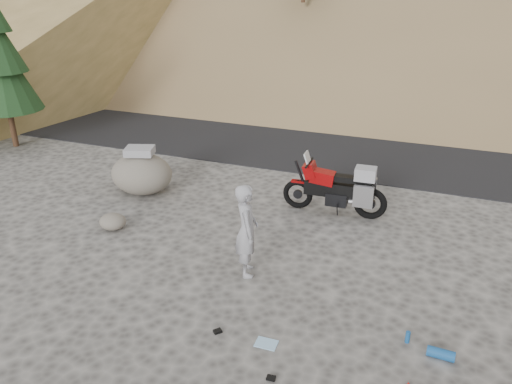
% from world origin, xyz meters
% --- Properties ---
extents(ground, '(140.00, 140.00, 0.00)m').
position_xyz_m(ground, '(0.00, 0.00, 0.00)').
color(ground, '#474542').
rests_on(ground, ground).
extents(road, '(120.00, 7.00, 0.05)m').
position_xyz_m(road, '(0.00, 9.00, 0.00)').
color(road, black).
rests_on(road, ground).
extents(motorcycle, '(2.49, 0.78, 1.48)m').
position_xyz_m(motorcycle, '(0.17, 3.34, 0.63)').
color(motorcycle, black).
rests_on(motorcycle, ground).
extents(man, '(0.68, 0.79, 1.82)m').
position_xyz_m(man, '(-0.87, 0.17, 0.00)').
color(man, '#96969B').
rests_on(man, ground).
extents(boulder, '(1.78, 1.57, 1.23)m').
position_xyz_m(boulder, '(-4.86, 2.72, 0.54)').
color(boulder, '#56514A').
rests_on(boulder, ground).
extents(small_rock, '(0.63, 0.58, 0.36)m').
position_xyz_m(small_rock, '(-4.35, 0.73, 0.18)').
color(small_rock, '#56514A').
rests_on(small_rock, ground).
extents(gear_blue_mat, '(0.41, 0.18, 0.16)m').
position_xyz_m(gear_blue_mat, '(2.70, -0.95, 0.08)').
color(gear_blue_mat, '#174F8F').
rests_on(gear_blue_mat, ground).
extents(gear_bottle, '(0.08, 0.08, 0.20)m').
position_xyz_m(gear_bottle, '(2.21, -0.77, 0.10)').
color(gear_bottle, '#174F8F').
rests_on(gear_bottle, ground).
extents(gear_glove_a, '(0.14, 0.10, 0.04)m').
position_xyz_m(gear_glove_a, '(0.50, -2.26, 0.02)').
color(gear_glove_a, black).
rests_on(gear_glove_a, ground).
extents(gear_glove_b, '(0.16, 0.16, 0.04)m').
position_xyz_m(gear_glove_b, '(-0.64, -1.63, 0.02)').
color(gear_glove_b, black).
rests_on(gear_glove_b, ground).
extents(gear_blue_cloth, '(0.35, 0.26, 0.01)m').
position_xyz_m(gear_blue_cloth, '(0.18, -1.60, 0.01)').
color(gear_blue_cloth, '#97C6EA').
rests_on(gear_blue_cloth, ground).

